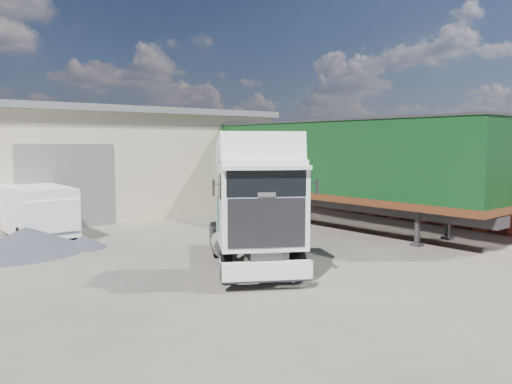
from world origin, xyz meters
TOP-DOWN VIEW (x-y plane):
  - ground at (0.00, 0.00)m, footprint 120.00×120.00m
  - brick_boundary_wall at (11.50, 6.00)m, footprint 0.35×26.00m
  - tractor_unit at (0.20, -0.42)m, footprint 4.71×6.10m
  - box_trailer at (7.60, 3.49)m, footprint 3.72×13.96m
  - panel_van at (-3.55, 8.83)m, footprint 2.13×4.92m
  - gravel_heap at (-4.59, 6.01)m, footprint 5.76×5.40m

SIDE VIEW (x-z plane):
  - ground at x=0.00m, z-range 0.00..0.00m
  - gravel_heap at x=-4.59m, z-range -0.03..0.85m
  - panel_van at x=-3.55m, z-range 0.03..2.02m
  - brick_boundary_wall at x=11.50m, z-range 0.00..2.50m
  - tractor_unit at x=0.20m, z-range -0.31..3.62m
  - box_trailer at x=7.60m, z-range 0.50..5.10m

